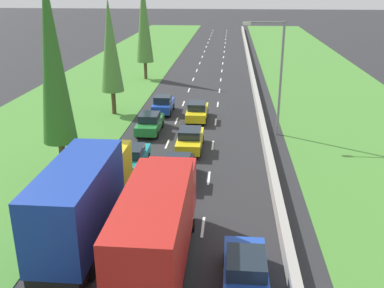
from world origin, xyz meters
name	(u,v)px	position (x,y,z in m)	size (l,w,h in m)	color
ground_plane	(208,75)	(0.00, 60.00, 0.00)	(300.00, 300.00, 0.00)	#28282B
grass_verge_left	(115,73)	(-12.65, 60.00, 0.02)	(14.00, 140.00, 0.04)	#478433
grass_verge_right	(318,77)	(14.35, 60.00, 0.02)	(14.00, 140.00, 0.04)	#478433
median_barrier	(251,72)	(5.70, 60.00, 0.42)	(0.44, 120.00, 0.85)	#9E9B93
lane_markings	(208,75)	(0.00, 60.00, 0.01)	(3.64, 116.00, 0.01)	white
red_box_truck_centre_lane	(158,228)	(0.12, 17.10, 2.18)	(2.46, 9.40, 4.18)	black
blue_box_truck_left_lane	(85,198)	(-3.71, 19.44, 2.18)	(2.46, 9.40, 4.18)	black
teal_sedan_left_lane	(132,158)	(-3.39, 27.94, 0.81)	(1.82, 4.50, 1.64)	teal
black_hatchback_centre_lane	(178,168)	(-0.14, 26.46, 0.84)	(1.74, 3.90, 1.72)	black
yellow_sedan_centre_lane	(190,139)	(0.10, 31.95, 0.81)	(1.82, 4.50, 1.64)	yellow
green_sedan_left_lane_fourth	(150,123)	(-3.55, 35.65, 0.81)	(1.82, 4.50, 1.64)	#237A33
yellow_sedan_centre_lane_fifth	(197,111)	(0.06, 39.51, 0.81)	(1.82, 4.50, 1.64)	yellow
blue_sedan_right_lane	(246,272)	(3.74, 16.30, 0.81)	(1.82, 4.50, 1.64)	#1E47B7
blue_hatchback_left_lane	(163,105)	(-3.29, 41.40, 0.84)	(1.74, 3.90, 1.72)	#1E47B7
poplar_tree_second	(52,57)	(-7.68, 27.04, 7.49)	(2.12, 2.12, 12.88)	#4C3823
poplar_tree_third	(110,46)	(-7.84, 40.75, 6.31)	(2.06, 2.06, 10.52)	#4C3823
poplar_tree_fourth	(144,20)	(-7.79, 56.67, 7.33)	(2.11, 2.11, 12.56)	#4C3823
street_light_mast	(277,70)	(6.49, 36.01, 5.23)	(3.20, 0.28, 9.00)	gray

